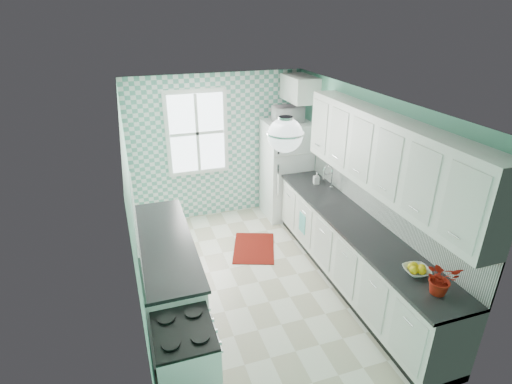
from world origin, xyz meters
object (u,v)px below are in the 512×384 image
object	(u,v)px
fruit_bowl	(417,271)
potted_plant	(441,278)
sink	(321,191)
ceiling_light	(285,135)
microwave	(288,114)
stove	(186,361)
fridge	(286,170)

from	to	relation	value
fruit_bowl	potted_plant	world-z (taller)	potted_plant
sink	potted_plant	xyz separation A→B (m)	(-0.00, -2.48, 0.17)
ceiling_light	microwave	bearing A→B (deg)	66.68
stove	fruit_bowl	size ratio (longest dim) A/B	3.16
ceiling_light	stove	world-z (taller)	ceiling_light
fruit_bowl	stove	bearing A→B (deg)	177.91
ceiling_light	fruit_bowl	distance (m)	1.95
ceiling_light	microwave	xyz separation A→B (m)	(1.11, 2.58, -0.48)
sink	fruit_bowl	xyz separation A→B (m)	(-0.00, -2.16, 0.04)
microwave	sink	bearing A→B (deg)	93.79
ceiling_light	fridge	distance (m)	3.16
ceiling_light	potted_plant	world-z (taller)	ceiling_light
fridge	microwave	size ratio (longest dim) A/B	3.60
stove	microwave	distance (m)	4.21
sink	potted_plant	distance (m)	2.48
fridge	fruit_bowl	world-z (taller)	fridge
stove	fridge	bearing A→B (deg)	56.35
stove	fruit_bowl	distance (m)	2.46
potted_plant	microwave	world-z (taller)	microwave
stove	fruit_bowl	world-z (taller)	fruit_bowl
fridge	potted_plant	distance (m)	3.65
stove	sink	distance (m)	3.21
potted_plant	fruit_bowl	bearing A→B (deg)	90.00
ceiling_light	sink	size ratio (longest dim) A/B	0.66
ceiling_light	sink	world-z (taller)	ceiling_light
sink	fruit_bowl	world-z (taller)	sink
ceiling_light	microwave	distance (m)	2.84
stove	sink	bearing A→B (deg)	42.64
fridge	sink	size ratio (longest dim) A/B	3.22
stove	microwave	bearing A→B (deg)	56.35
fridge	fruit_bowl	xyz separation A→B (m)	(0.09, -3.32, 0.12)
fridge	sink	bearing A→B (deg)	-84.71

